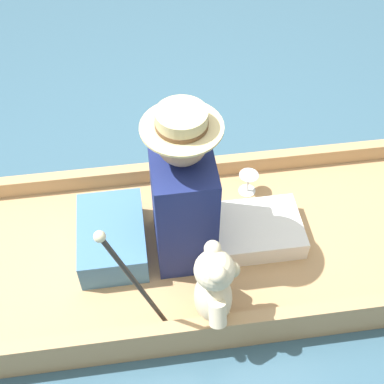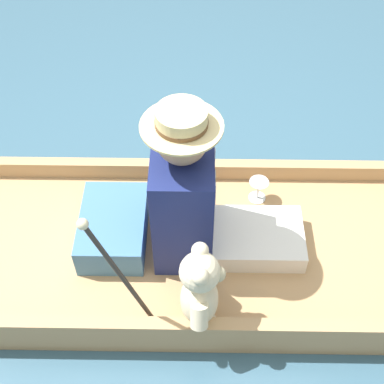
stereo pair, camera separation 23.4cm
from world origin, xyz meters
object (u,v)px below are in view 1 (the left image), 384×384
Objects in this scene: walking_cane at (130,275)px; teddy_bear at (214,289)px; wine_glass at (248,179)px; seated_person at (197,201)px.

teddy_bear is at bearing 93.26° from walking_cane.
walking_cane reaches higher than wine_glass.
seated_person is 6.70× the size of wine_glass.
walking_cane is (0.71, -0.64, 0.33)m from wine_glass.
teddy_bear reaches higher than wine_glass.
walking_cane reaches higher than teddy_bear.
teddy_bear is 0.65× the size of walking_cane.
teddy_bear is 0.40m from walking_cane.
seated_person is 0.50m from wine_glass.
seated_person is 0.41m from teddy_bear.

